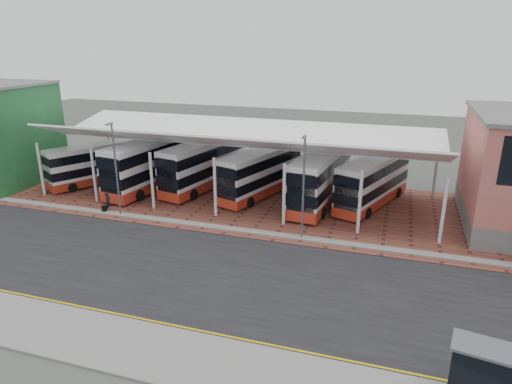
% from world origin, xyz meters
% --- Properties ---
extents(ground, '(140.00, 140.00, 0.00)m').
position_xyz_m(ground, '(0.00, 0.00, 0.00)').
color(ground, '#3D403B').
extents(road, '(120.00, 14.00, 0.02)m').
position_xyz_m(road, '(0.00, -1.00, 0.01)').
color(road, black).
rests_on(road, ground).
extents(forecourt, '(72.00, 16.00, 0.06)m').
position_xyz_m(forecourt, '(2.00, 13.00, 0.03)').
color(forecourt, brown).
rests_on(forecourt, ground).
extents(sidewalk, '(120.00, 4.00, 0.14)m').
position_xyz_m(sidewalk, '(0.00, -9.00, 0.07)').
color(sidewalk, slate).
rests_on(sidewalk, ground).
extents(north_kerb, '(120.00, 0.80, 0.14)m').
position_xyz_m(north_kerb, '(0.00, 6.20, 0.07)').
color(north_kerb, slate).
rests_on(north_kerb, ground).
extents(yellow_line_near, '(120.00, 0.12, 0.01)m').
position_xyz_m(yellow_line_near, '(0.00, -7.00, 0.03)').
color(yellow_line_near, '#DAAB00').
rests_on(yellow_line_near, road).
extents(yellow_line_far, '(120.00, 0.12, 0.01)m').
position_xyz_m(yellow_line_far, '(0.00, -6.70, 0.03)').
color(yellow_line_far, '#DAAB00').
rests_on(yellow_line_far, road).
extents(canopy, '(37.00, 11.63, 7.07)m').
position_xyz_m(canopy, '(-6.00, 13.94, 5.80)').
color(canopy, silver).
rests_on(canopy, ground).
extents(shop_green, '(6.40, 10.20, 10.22)m').
position_xyz_m(shop_green, '(-30.00, 10.97, 5.12)').
color(shop_green, '#235F30').
rests_on(shop_green, ground).
extents(lamp_west, '(0.16, 0.90, 8.07)m').
position_xyz_m(lamp_west, '(-14.00, 6.27, 4.36)').
color(lamp_west, '#54565C').
rests_on(lamp_west, ground).
extents(lamp_east, '(0.16, 0.90, 8.07)m').
position_xyz_m(lamp_east, '(2.00, 6.27, 4.36)').
color(lamp_east, '#54565C').
rests_on(lamp_east, ground).
extents(bus_0, '(6.93, 9.80, 4.11)m').
position_xyz_m(bus_0, '(-21.34, 13.34, 2.10)').
color(bus_0, silver).
rests_on(bus_0, forecourt).
extents(bus_1, '(4.55, 12.42, 5.00)m').
position_xyz_m(bus_1, '(-15.04, 13.83, 2.55)').
color(bus_1, silver).
rests_on(bus_1, forecourt).
extents(bus_2, '(5.07, 11.83, 4.75)m').
position_xyz_m(bus_2, '(-10.06, 15.44, 2.42)').
color(bus_2, silver).
rests_on(bus_2, forecourt).
extents(bus_3, '(5.67, 10.92, 4.41)m').
position_xyz_m(bus_3, '(-3.93, 14.93, 2.25)').
color(bus_3, silver).
rests_on(bus_3, forecourt).
extents(bus_4, '(4.04, 11.98, 4.84)m').
position_xyz_m(bus_4, '(1.99, 14.47, 2.47)').
color(bus_4, silver).
rests_on(bus_4, forecourt).
extents(bus_5, '(5.98, 10.86, 4.40)m').
position_xyz_m(bus_5, '(6.52, 15.44, 2.24)').
color(bus_5, silver).
rests_on(bus_5, forecourt).
extents(pedestrian, '(0.50, 0.69, 1.77)m').
position_xyz_m(pedestrian, '(-15.52, 6.74, 0.95)').
color(pedestrian, black).
rests_on(pedestrian, forecourt).
extents(suitcase, '(0.35, 0.25, 0.59)m').
position_xyz_m(suitcase, '(-15.65, 6.30, 0.36)').
color(suitcase, black).
rests_on(suitcase, forecourt).
extents(bus_shelter, '(3.60, 2.11, 2.73)m').
position_xyz_m(bus_shelter, '(13.18, -8.15, 1.84)').
color(bus_shelter, black).
rests_on(bus_shelter, sidewalk).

